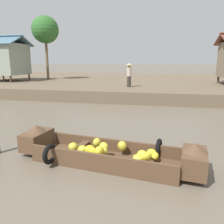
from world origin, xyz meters
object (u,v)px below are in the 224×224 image
object	(u,v)px
banana_boat	(106,152)
stilt_house_left	(5,58)
palm_tree_near	(45,30)
vendor_person	(129,74)

from	to	relation	value
banana_boat	stilt_house_left	size ratio (longest dim) A/B	1.21
banana_boat	palm_tree_near	xyz separation A→B (m)	(-9.54, 15.59, 5.13)
banana_boat	vendor_person	xyz separation A→B (m)	(-0.80, 10.66, 1.39)
banana_boat	stilt_house_left	distance (m)	18.50
palm_tree_near	vendor_person	xyz separation A→B (m)	(8.73, -4.93, -3.74)
vendor_person	palm_tree_near	bearing A→B (deg)	150.57
palm_tree_near	vendor_person	world-z (taller)	palm_tree_near
stilt_house_left	vendor_person	world-z (taller)	stilt_house_left
banana_boat	vendor_person	world-z (taller)	vendor_person
banana_boat	vendor_person	distance (m)	10.78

